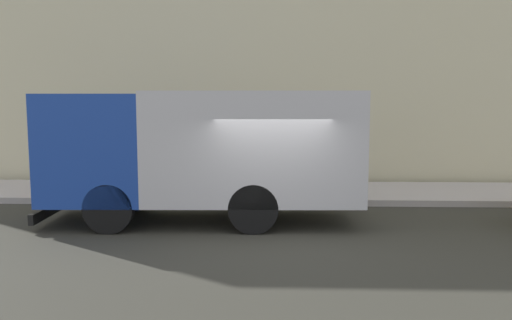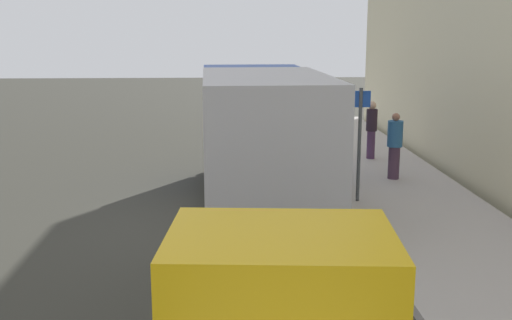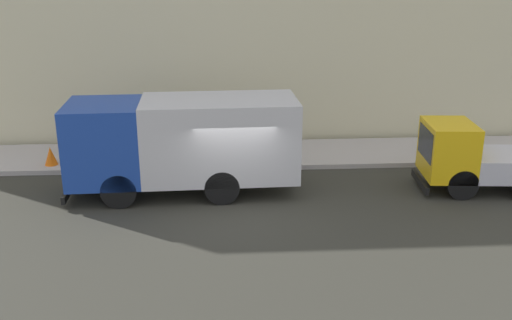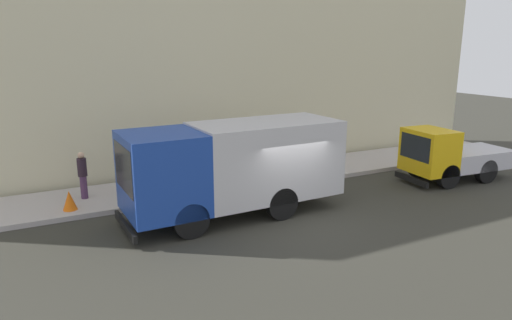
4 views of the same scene
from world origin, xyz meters
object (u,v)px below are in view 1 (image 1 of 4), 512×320
(pedestrian_walking, at_px, (161,159))
(street_sign_post, at_px, (223,143))
(pedestrian_standing, at_px, (78,158))
(large_utility_truck, at_px, (204,148))
(traffic_cone_orange, at_px, (46,182))

(pedestrian_walking, distance_m, street_sign_post, 2.54)
(pedestrian_standing, distance_m, street_sign_post, 4.84)
(large_utility_truck, relative_size, traffic_cone_orange, 11.15)
(traffic_cone_orange, bearing_deg, pedestrian_walking, -71.41)
(pedestrian_walking, relative_size, street_sign_post, 0.67)
(pedestrian_walking, xyz_separation_m, traffic_cone_orange, (-1.06, 3.15, -0.57))
(pedestrian_standing, bearing_deg, large_utility_truck, -130.82)
(pedestrian_standing, distance_m, traffic_cone_orange, 1.34)
(traffic_cone_orange, bearing_deg, pedestrian_standing, -29.31)
(street_sign_post, bearing_deg, large_utility_truck, 174.11)
(large_utility_truck, distance_m, pedestrian_walking, 4.07)
(pedestrian_walking, bearing_deg, large_utility_truck, 52.33)
(pedestrian_walking, relative_size, traffic_cone_orange, 2.58)
(large_utility_truck, bearing_deg, pedestrian_standing, 49.10)
(pedestrian_standing, xyz_separation_m, street_sign_post, (-1.36, -4.61, 0.59))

